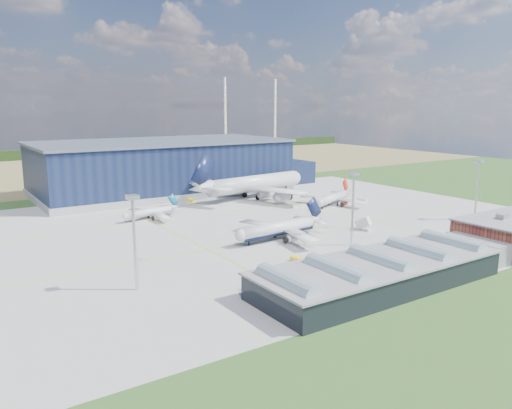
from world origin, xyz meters
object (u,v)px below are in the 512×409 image
(gse_tug_b, at_px, (326,266))
(airstair, at_px, (363,226))
(hangar, at_px, (167,169))
(light_mast_east, at_px, (478,180))
(light_mast_center, at_px, (353,197))
(gse_tug_a, at_px, (297,259))
(gse_tug_c, at_px, (191,201))
(gse_cart_a, at_px, (280,227))
(car_a, at_px, (453,244))
(airliner_red, at_px, (332,194))
(airliner_navy, at_px, (278,222))
(light_mast_west, at_px, (134,227))
(gse_cart_b, at_px, (296,207))
(car_b, at_px, (443,246))
(gse_van_b, at_px, (362,200))
(gse_van_a, at_px, (455,235))
(airliner_regional, at_px, (149,208))
(airliner_widebody, at_px, (254,175))
(gse_van_c, at_px, (474,235))

(gse_tug_b, distance_m, airstair, 46.16)
(hangar, bearing_deg, gse_tug_b, -96.00)
(hangar, relative_size, light_mast_east, 6.30)
(hangar, bearing_deg, light_mast_center, -86.70)
(gse_tug_a, bearing_deg, light_mast_east, -1.87)
(hangar, height_order, light_mast_center, hangar)
(gse_tug_c, bearing_deg, gse_tug_b, -119.45)
(gse_cart_a, height_order, car_a, gse_cart_a)
(hangar, height_order, airliner_red, hangar)
(light_mast_east, xyz_separation_m, airliner_navy, (-80.60, 18.00, -9.38))
(light_mast_east, relative_size, gse_tug_b, 8.01)
(airliner_navy, bearing_deg, airliner_red, -152.52)
(light_mast_west, relative_size, gse_cart_b, 8.25)
(gse_tug_c, distance_m, car_a, 115.95)
(car_a, height_order, car_b, car_b)
(airliner_red, bearing_deg, gse_cart_a, 2.37)
(airliner_navy, xyz_separation_m, gse_van_b, (70.81, 31.83, -5.06))
(car_a, bearing_deg, gse_van_a, -78.30)
(airliner_regional, xyz_separation_m, gse_cart_b, (60.03, -14.67, -3.60))
(airliner_widebody, height_order, airliner_regional, airliner_widebody)
(gse_tug_b, xyz_separation_m, airstair, (39.00, 24.67, 0.98))
(gse_tug_a, bearing_deg, gse_van_b, 29.58)
(airliner_red, xyz_separation_m, gse_van_a, (-3.39, -63.51, -3.95))
(airliner_widebody, xyz_separation_m, car_a, (6.83, -103.00, -10.41))
(gse_tug_a, xyz_separation_m, car_b, (45.67, -14.28, -0.03))
(light_mast_west, relative_size, airliner_red, 0.72)
(light_mast_west, xyz_separation_m, airstair, (87.36, 11.96, -13.83))
(light_mast_west, relative_size, car_a, 6.92)
(airliner_red, bearing_deg, light_mast_west, 1.80)
(gse_cart_b, distance_m, car_b, 73.33)
(gse_cart_b, relative_size, car_a, 0.84)
(airstair, height_order, car_b, airstair)
(gse_van_a, distance_m, gse_cart_b, 69.52)
(gse_van_b, xyz_separation_m, airstair, (-37.84, -37.87, 0.61))
(airliner_regional, relative_size, gse_cart_a, 9.31)
(airliner_red, height_order, airliner_widebody, airliner_widebody)
(light_mast_west, bearing_deg, hangar, 63.29)
(light_mast_west, xyz_separation_m, gse_tug_a, (45.27, -3.72, -14.76))
(light_mast_east, height_order, airliner_red, light_mast_east)
(airliner_navy, relative_size, gse_van_c, 8.01)
(gse_cart_a, bearing_deg, airliner_widebody, 81.97)
(airliner_widebody, height_order, gse_tug_b, airliner_widebody)
(hangar, xyz_separation_m, gse_van_a, (41.39, -137.75, -10.36))
(gse_tug_c, bearing_deg, car_a, -94.83)
(airstair, bearing_deg, gse_tug_b, -163.29)
(light_mast_center, xyz_separation_m, airliner_widebody, (19.56, 85.00, -4.45))
(light_mast_east, bearing_deg, light_mast_center, 180.00)
(airliner_widebody, distance_m, gse_tug_a, 99.69)
(gse_cart_b, bearing_deg, gse_van_b, -81.33)
(light_mast_west, relative_size, gse_van_b, 5.30)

